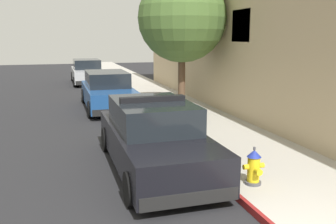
% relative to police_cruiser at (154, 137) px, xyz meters
% --- Properties ---
extents(ground_plane, '(29.54, 60.00, 0.20)m').
position_rel_police_cruiser_xyz_m(ground_plane, '(-3.39, 5.84, -0.84)').
color(ground_plane, '#232326').
extents(sidewalk_pavement, '(3.01, 60.00, 0.13)m').
position_rel_police_cruiser_xyz_m(sidewalk_pavement, '(2.61, 5.84, -0.68)').
color(sidewalk_pavement, '#ADA89E').
rests_on(sidewalk_pavement, ground).
extents(curb_painted_edge, '(0.08, 60.00, 0.13)m').
position_rel_police_cruiser_xyz_m(curb_painted_edge, '(1.06, 5.84, -0.68)').
color(curb_painted_edge, maroon).
rests_on(curb_painted_edge, ground).
extents(storefront_building, '(6.00, 24.34, 6.49)m').
position_rel_police_cruiser_xyz_m(storefront_building, '(7.00, 3.87, 2.51)').
color(storefront_building, tan).
rests_on(storefront_building, ground).
extents(police_cruiser, '(1.94, 4.84, 1.68)m').
position_rel_police_cruiser_xyz_m(police_cruiser, '(0.00, 0.00, 0.00)').
color(police_cruiser, black).
rests_on(police_cruiser, ground).
extents(parked_car_silver_ahead, '(1.94, 4.84, 1.56)m').
position_rel_police_cruiser_xyz_m(parked_car_silver_ahead, '(-0.04, 7.62, -0.00)').
color(parked_car_silver_ahead, navy).
rests_on(parked_car_silver_ahead, ground).
extents(parked_car_dark_far, '(1.94, 4.84, 1.56)m').
position_rel_police_cruiser_xyz_m(parked_car_dark_far, '(-0.17, 16.81, -0.00)').
color(parked_car_dark_far, '#B2B5BA').
rests_on(parked_car_dark_far, ground).
extents(fire_hydrant, '(0.44, 0.40, 0.76)m').
position_rel_police_cruiser_xyz_m(fire_hydrant, '(1.56, -1.77, -0.26)').
color(fire_hydrant, '#4C4C51').
rests_on(fire_hydrant, sidewalk_pavement).
extents(street_tree, '(3.35, 3.35, 5.24)m').
position_rel_police_cruiser_xyz_m(street_tree, '(2.60, 5.67, 2.94)').
color(street_tree, brown).
rests_on(street_tree, sidewalk_pavement).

